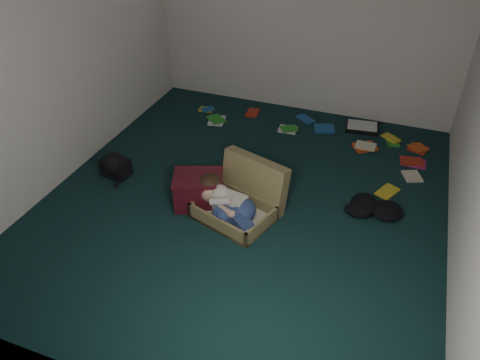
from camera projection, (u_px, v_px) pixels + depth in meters
The scene contains 11 objects.
floor at pixel (245, 199), 4.90m from camera, with size 4.50×4.50×0.00m, color #0E292A.
wall_back at pixel (307, 15), 5.86m from camera, with size 4.50×4.50×0.00m, color white.
wall_front at pixel (98, 250), 2.43m from camera, with size 4.50×4.50×0.00m, color white.
wall_left at pixel (60, 55), 4.72m from camera, with size 4.50×4.50×0.00m, color white.
suitcase at pixel (242, 199), 4.65m from camera, with size 0.91×0.90×0.54m.
person at pixel (227, 202), 4.53m from camera, with size 0.73×0.55×0.33m.
maroon_bin at pixel (199, 190), 4.75m from camera, with size 0.60×0.54×0.34m.
backpack at pixel (116, 167), 5.20m from camera, with size 0.37×0.30×0.22m, color black, non-canonical shape.
clothing_pile at pixel (372, 207), 4.68m from camera, with size 0.44×0.36×0.14m, color black, non-canonical shape.
paper_tray at pixel (362, 127), 6.11m from camera, with size 0.45×0.36×0.06m.
book_scatter at pixel (327, 139), 5.90m from camera, with size 3.10×1.58×0.02m.
Camera 1 is at (1.31, -3.64, 3.01)m, focal length 35.00 mm.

